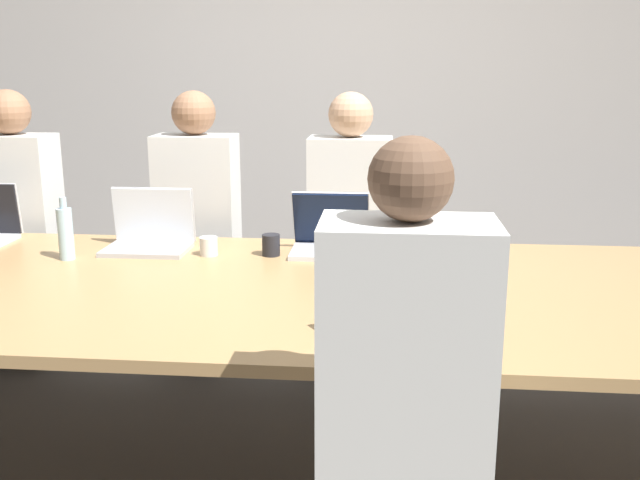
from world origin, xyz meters
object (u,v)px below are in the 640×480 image
at_px(bottle_far_midleft, 66,233).
at_px(laptop_near_midright, 402,319).
at_px(laptop_far_midleft, 150,232).
at_px(person_far_midleft, 199,234).
at_px(laptop_far_center, 330,235).
at_px(person_far_left, 20,233).
at_px(person_near_midright, 403,436).
at_px(bottle_far_center, 398,236).
at_px(stapler, 348,296).
at_px(person_far_center, 349,240).
at_px(cup_far_midleft, 209,246).
at_px(cup_far_center, 271,245).

bearing_deg(bottle_far_midleft, laptop_near_midright, -29.38).
relative_size(laptop_far_midleft, person_far_midleft, 0.26).
xyz_separation_m(laptop_far_midleft, laptop_far_center, (0.79, 0.01, -0.00)).
relative_size(person_far_left, person_near_midright, 1.02).
bearing_deg(bottle_far_center, laptop_far_center, 152.77).
xyz_separation_m(person_far_left, laptop_far_center, (1.63, -0.42, 0.13)).
height_order(laptop_far_center, stapler, laptop_far_center).
xyz_separation_m(person_far_midleft, stapler, (0.83, -1.17, 0.08)).
xyz_separation_m(laptop_near_midright, stapler, (-0.17, 0.31, -0.04)).
height_order(bottle_far_midleft, person_far_center, person_far_center).
bearing_deg(bottle_far_midleft, cup_far_midleft, 11.50).
distance_m(person_far_left, laptop_far_center, 1.69).
relative_size(person_far_center, bottle_far_center, 5.32).
relative_size(cup_far_midleft, person_far_center, 0.06).
bearing_deg(laptop_far_midleft, cup_far_midleft, -17.85).
xyz_separation_m(person_far_midleft, cup_far_midleft, (0.20, -0.60, 0.09)).
bearing_deg(person_far_center, person_far_left, -179.22).
bearing_deg(person_far_midleft, laptop_near_midright, -56.00).
bearing_deg(cup_far_midleft, person_far_left, 154.74).
height_order(bottle_far_center, laptop_near_midright, bottle_far_center).
distance_m(laptop_far_midleft, laptop_near_midright, 1.46).
relative_size(laptop_far_midleft, stapler, 2.42).
bearing_deg(bottle_far_midleft, person_far_midleft, 62.81).
relative_size(laptop_far_midleft, bottle_far_center, 1.38).
bearing_deg(person_far_center, person_far_midleft, 176.64).
relative_size(laptop_far_center, person_far_center, 0.23).
xyz_separation_m(laptop_far_midleft, bottle_far_center, (1.08, -0.13, 0.04)).
height_order(laptop_far_midleft, person_far_center, person_far_center).
bearing_deg(person_far_midleft, person_near_midright, -62.44).
distance_m(person_far_left, bottle_far_center, 2.01).
bearing_deg(person_far_midleft, bottle_far_midleft, -117.19).
distance_m(person_far_midleft, laptop_far_center, 0.88).
bearing_deg(person_far_center, laptop_near_midright, -81.03).
height_order(laptop_far_center, bottle_far_center, same).
relative_size(cup_far_center, laptop_near_midright, 0.29).
relative_size(laptop_far_midleft, cup_far_midleft, 4.59).
relative_size(cup_far_midleft, person_near_midright, 0.06).
xyz_separation_m(laptop_far_center, bottle_far_center, (0.29, -0.15, 0.04)).
distance_m(person_far_midleft, person_far_left, 0.92).
height_order(laptop_far_midleft, bottle_far_center, same).
distance_m(cup_far_midleft, laptop_far_center, 0.52).
distance_m(bottle_far_center, stapler, 0.57).
height_order(laptop_far_center, laptop_near_midright, laptop_far_center).
bearing_deg(person_near_midright, person_far_left, -43.93).
bearing_deg(person_far_midleft, person_far_center, -3.36).
distance_m(laptop_far_center, person_far_center, 0.47).
height_order(laptop_far_midleft, cup_far_center, laptop_far_midleft).
bearing_deg(bottle_far_midleft, person_far_left, 130.46).
distance_m(cup_far_center, bottle_far_center, 0.54).
height_order(cup_far_center, bottle_far_center, bottle_far_center).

